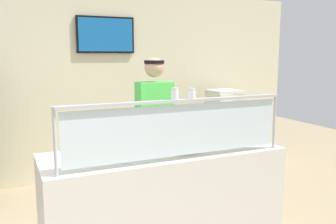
# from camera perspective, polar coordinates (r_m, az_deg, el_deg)

# --- Properties ---
(ground_plane) EXTENTS (12.00, 12.00, 0.00)m
(ground_plane) POSITION_cam_1_polar(r_m,az_deg,el_deg) (4.10, -4.37, -16.92)
(ground_plane) COLOR tan
(ground_plane) RESTS_ON ground
(shop_rear_unit) EXTENTS (6.50, 0.13, 2.70)m
(shop_rear_unit) POSITION_cam_1_polar(r_m,az_deg,el_deg) (5.34, -10.85, 4.22)
(shop_rear_unit) COLOR beige
(shop_rear_unit) RESTS_ON ground
(serving_counter) EXTENTS (2.10, 0.75, 0.95)m
(serving_counter) POSITION_cam_1_polar(r_m,az_deg,el_deg) (3.37, -0.70, -13.95)
(serving_counter) COLOR silver
(serving_counter) RESTS_ON ground
(sneeze_guard) EXTENTS (1.93, 0.06, 0.49)m
(sneeze_guard) POSITION_cam_1_polar(r_m,az_deg,el_deg) (2.87, 1.80, -1.71)
(sneeze_guard) COLOR #B2B5BC
(sneeze_guard) RESTS_ON serving_counter
(pizza_tray) EXTENTS (0.50, 0.50, 0.04)m
(pizza_tray) POSITION_cam_1_polar(r_m,az_deg,el_deg) (3.29, 1.29, -5.49)
(pizza_tray) COLOR #9EA0A8
(pizza_tray) RESTS_ON serving_counter
(pizza_server) EXTENTS (0.11, 0.29, 0.01)m
(pizza_server) POSITION_cam_1_polar(r_m,az_deg,el_deg) (3.25, 1.01, -5.24)
(pizza_server) COLOR #ADAFB7
(pizza_server) RESTS_ON pizza_tray
(parmesan_shaker) EXTENTS (0.06, 0.06, 0.09)m
(parmesan_shaker) POSITION_cam_1_polar(r_m,az_deg,el_deg) (2.82, 1.07, 2.75)
(parmesan_shaker) COLOR white
(parmesan_shaker) RESTS_ON sneeze_guard
(pepper_flake_shaker) EXTENTS (0.06, 0.06, 0.09)m
(pepper_flake_shaker) POSITION_cam_1_polar(r_m,az_deg,el_deg) (2.89, 3.76, 2.81)
(pepper_flake_shaker) COLOR white
(pepper_flake_shaker) RESTS_ON sneeze_guard
(worker_figure) EXTENTS (0.41, 0.50, 1.76)m
(worker_figure) POSITION_cam_1_polar(r_m,az_deg,el_deg) (3.97, -2.03, -2.40)
(worker_figure) COLOR #23232D
(worker_figure) RESTS_ON ground
(prep_shelf) EXTENTS (0.70, 0.55, 0.94)m
(prep_shelf) POSITION_cam_1_polar(r_m,az_deg,el_deg) (5.76, 8.67, -4.35)
(prep_shelf) COLOR #B7BABF
(prep_shelf) RESTS_ON ground
(pizza_box_stack) EXTENTS (0.47, 0.45, 0.31)m
(pizza_box_stack) POSITION_cam_1_polar(r_m,az_deg,el_deg) (5.65, 8.79, 1.85)
(pizza_box_stack) COLOR silver
(pizza_box_stack) RESTS_ON prep_shelf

